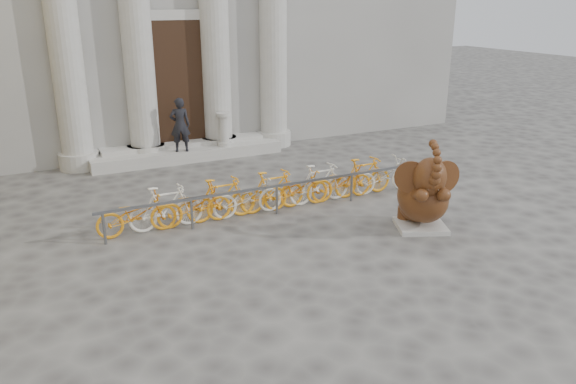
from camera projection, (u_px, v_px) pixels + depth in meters
name	position (u px, v px, depth m)	size (l,w,h in m)	color
ground	(343.00, 289.00, 9.83)	(80.00, 80.00, 0.00)	#474442
entrance_steps	(187.00, 153.00, 17.74)	(6.00, 1.20, 0.36)	#A8A59E
elephant_statue	(424.00, 196.00, 12.13)	(1.42, 1.66, 2.09)	#A8A59E
bike_rack	(272.00, 191.00, 13.29)	(8.23, 0.53, 1.00)	slate
pedestrian	(180.00, 125.00, 17.00)	(0.60, 0.40, 1.65)	black
balustrade_post	(224.00, 131.00, 17.74)	(0.44, 0.44, 1.07)	#A8A59E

